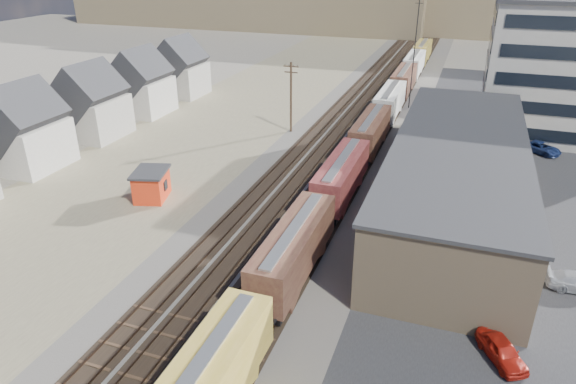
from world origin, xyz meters
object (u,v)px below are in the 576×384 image
(freight_train, at_px, (381,115))
(maintenance_shed, at_px, (151,184))
(utility_pole_north, at_px, (291,96))
(parked_car_red, at_px, (502,351))
(parked_car_blue, at_px, (541,148))

(freight_train, bearing_deg, maintenance_shed, -123.02)
(utility_pole_north, relative_size, parked_car_red, 2.37)
(utility_pole_north, bearing_deg, maintenance_shed, -104.43)
(parked_car_blue, bearing_deg, parked_car_red, -150.80)
(freight_train, height_order, utility_pole_north, utility_pole_north)
(parked_car_blue, bearing_deg, utility_pole_north, 131.35)
(utility_pole_north, height_order, maintenance_shed, utility_pole_north)
(maintenance_shed, bearing_deg, parked_car_blue, 35.31)
(utility_pole_north, height_order, parked_car_blue, utility_pole_north)
(maintenance_shed, relative_size, parked_car_red, 1.20)
(parked_car_red, xyz_separation_m, parked_car_blue, (5.56, 41.28, -0.00))
(freight_train, distance_m, maintenance_shed, 34.72)
(utility_pole_north, relative_size, maintenance_shed, 1.98)
(parked_car_red, bearing_deg, utility_pole_north, 94.71)
(parked_car_red, height_order, parked_car_blue, parked_car_red)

